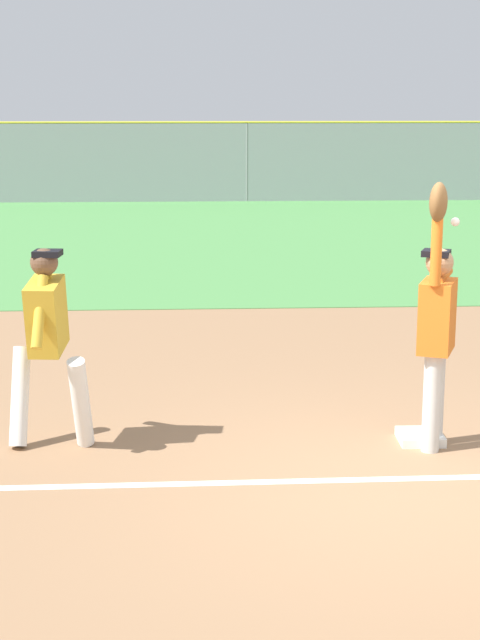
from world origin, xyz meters
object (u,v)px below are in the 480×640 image
object	(u,v)px
runner	(47,334)
baseball	(455,222)
parked_car_blue	(207,167)
parked_car_black	(70,168)
first_base	(420,437)
parked_car_white	(351,167)
fielder	(437,320)

from	to	relation	value
runner	baseball	size ratio (longest dim) A/B	23.24
baseball	parked_car_blue	size ratio (longest dim) A/B	0.02
parked_car_black	parked_car_blue	size ratio (longest dim) A/B	1.00
first_base	parked_car_white	world-z (taller)	parked_car_white
first_base	parked_car_black	size ratio (longest dim) A/B	0.08
parked_car_black	runner	bearing A→B (deg)	-89.37
fielder	parked_car_blue	xyz separation A→B (m)	(-1.46, 24.77, -0.45)
first_base	parked_car_white	distance (m)	24.47
fielder	baseball	bearing A→B (deg)	-178.03
parked_car_blue	parked_car_white	world-z (taller)	same
first_base	parked_car_white	xyz separation A→B (m)	(3.27, 24.24, 0.63)
baseball	parked_car_black	bearing A→B (deg)	103.59
first_base	parked_car_white	bearing A→B (deg)	82.33
parked_car_black	parked_car_blue	world-z (taller)	same
fielder	baseball	world-z (taller)	fielder
first_base	parked_car_blue	bearing A→B (deg)	93.26
runner	parked_car_blue	bearing A→B (deg)	91.42
baseball	parked_car_black	distance (m)	25.42
fielder	runner	bearing A→B (deg)	18.96
fielder	baseball	distance (m)	0.83
baseball	parked_car_blue	bearing A→B (deg)	93.61
first_base	baseball	distance (m)	1.92
parked_car_blue	fielder	bearing A→B (deg)	-91.82
parked_car_black	first_base	bearing A→B (deg)	-82.14
fielder	parked_car_black	size ratio (longest dim) A/B	0.50
runner	parked_car_blue	distance (m)	24.65
first_base	parked_car_blue	size ratio (longest dim) A/B	0.08
parked_car_blue	parked_car_black	bearing A→B (deg)	176.59
parked_car_black	parked_car_white	xyz separation A→B (m)	(9.07, -0.23, 0.00)
parked_car_black	parked_car_blue	distance (m)	4.40
fielder	runner	size ratio (longest dim) A/B	1.33
baseball	parked_car_blue	xyz separation A→B (m)	(-1.56, 24.81, -1.27)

